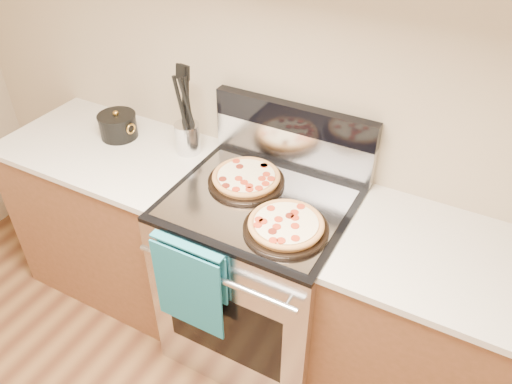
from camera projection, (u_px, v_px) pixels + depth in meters
The scene contains 17 objects.
wall_back at pixel (300, 73), 2.08m from camera, with size 4.00×4.00×0.00m, color tan.
range_body at pixel (260, 277), 2.38m from camera, with size 0.76×0.68×0.90m, color #B7B7BC.
oven_window at pixel (223, 328), 2.14m from camera, with size 0.56×0.01×0.40m, color black.
cooktop at pixel (260, 201), 2.10m from camera, with size 0.76×0.68×0.02m, color black.
backsplash_lower at pixel (293, 147), 2.26m from camera, with size 0.76×0.06×0.18m, color silver.
backsplash_upper at pixel (294, 117), 2.17m from camera, with size 0.76×0.06×0.12m, color black.
oven_handle at pixel (214, 277), 1.90m from camera, with size 0.03×0.03×0.70m, color silver.
dish_towel at pixel (190, 284), 2.01m from camera, with size 0.32×0.05×0.42m, color #1A6685, non-canonical shape.
foil_sheet at pixel (257, 203), 2.07m from camera, with size 0.70×0.55×0.01m, color gray.
cabinet_left at pixel (121, 218), 2.74m from camera, with size 1.00×0.62×0.88m, color brown.
countertop_left at pixel (106, 148), 2.46m from camera, with size 1.02×0.64×0.03m, color beige.
cabinet_right at pixel (450, 348), 2.07m from camera, with size 1.00×0.62×0.88m, color brown.
countertop_right at pixel (480, 272), 1.80m from camera, with size 1.02×0.64×0.03m, color beige.
pepperoni_pizza_back at pixel (246, 178), 2.17m from camera, with size 0.33×0.33×0.04m, color #BB7139, non-canonical shape.
pepperoni_pizza_front at pixel (286, 226), 1.92m from camera, with size 0.33×0.33×0.04m, color #BB7139, non-canonical shape.
utensil_crock at pixel (188, 138), 2.37m from camera, with size 0.12×0.12×0.15m, color silver.
saucepan at pixel (118, 127), 2.49m from camera, with size 0.18×0.18×0.11m, color black.
Camera 1 is at (0.77, 0.19, 2.21)m, focal length 35.00 mm.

